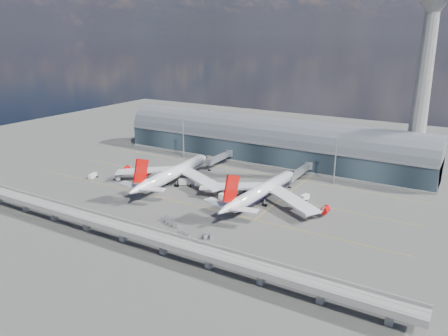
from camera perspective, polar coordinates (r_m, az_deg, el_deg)
The scene contains 20 objects.
ground at distance 217.17m, azimuth -3.05°, elevation -3.90°, with size 500.00×500.00×0.00m, color #474744.
taxi_lines at distance 234.69m, azimuth -0.05°, elevation -2.24°, with size 200.00×80.12×0.01m.
terminal at distance 278.95m, azimuth 5.84°, elevation 3.26°, with size 200.00×30.00×28.00m.
control_tower at distance 254.01m, azimuth 24.53°, elevation 9.70°, with size 19.00×19.00×103.00m.
guideway at distance 175.80m, azimuth -13.15°, elevation -7.75°, with size 220.00×8.50×7.20m.
floodlight_mast_left at distance 283.83m, azimuth -5.35°, elevation 3.99°, with size 3.00×0.70×25.70m.
floodlight_mast_right at distance 240.63m, azimuth 14.33°, elevation 1.11°, with size 3.00×0.70×25.70m.
airliner_left at distance 234.94m, azimuth -6.72°, elevation -0.70°, with size 69.88×73.44×22.37m.
airliner_right at distance 208.99m, azimuth 4.87°, elevation -3.12°, with size 67.07×70.11×22.24m.
jet_bridge_left at distance 268.55m, azimuth -0.42°, elevation 1.44°, with size 4.40×28.00×7.25m.
jet_bridge_right at distance 244.79m, azimuth 9.98°, elevation -0.40°, with size 4.40×32.00×7.25m.
service_truck_0 at distance 256.17m, azimuth -16.79°, elevation -0.99°, with size 3.96×6.75×2.66m.
service_truck_1 at distance 249.48m, azimuth -13.78°, elevation -1.25°, with size 4.85×3.75×2.56m.
service_truck_2 at distance 235.22m, azimuth -4.84°, elevation -1.82°, with size 9.17×6.33×3.25m.
service_truck_3 at distance 215.70m, azimuth -0.07°, elevation -3.59°, with size 2.94×6.39×3.01m.
service_truck_4 at distance 217.04m, azimuth 10.51°, elevation -3.79°, with size 3.54×5.33×2.84m.
service_truck_5 at distance 224.08m, azimuth 3.32°, elevation -2.78°, with size 5.63×7.06×3.23m.
cargo_train_0 at distance 177.76m, azimuth -5.28°, elevation -8.65°, with size 7.00×2.86×1.53m.
cargo_train_1 at distance 189.18m, azimuth -7.04°, elevation -6.99°, with size 11.43×5.76×1.92m.
cargo_train_2 at distance 175.35m, azimuth -2.15°, elevation -8.96°, with size 4.82×3.67×1.60m.
Camera 1 is at (113.30, -168.04, 78.05)m, focal length 35.00 mm.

